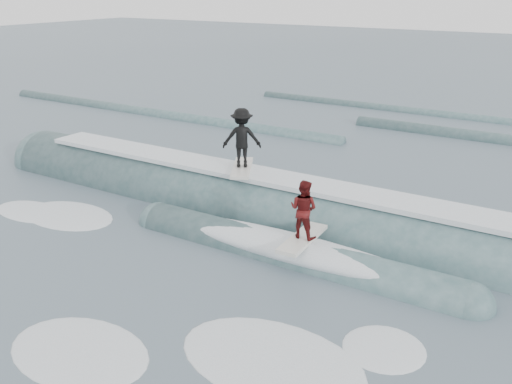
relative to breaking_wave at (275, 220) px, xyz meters
The scene contains 6 objects.
ground 4.90m from the breaking_wave, 92.73° to the right, with size 160.00×160.00×0.00m, color #425360.
breaking_wave is the anchor object (origin of this frame).
surfer_black 2.62m from the breaking_wave, 168.22° to the left, with size 1.44×2.02×1.91m.
surfer_red 3.00m from the breaking_wave, 45.03° to the right, with size 0.74×2.03×1.61m.
whitewater 5.43m from the breaking_wave, 93.85° to the right, with size 13.88×6.75×0.10m.
far_swells 12.77m from the breaking_wave, 92.52° to the left, with size 43.09×8.65×0.80m.
Camera 1 is at (8.12, -8.79, 6.74)m, focal length 40.00 mm.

